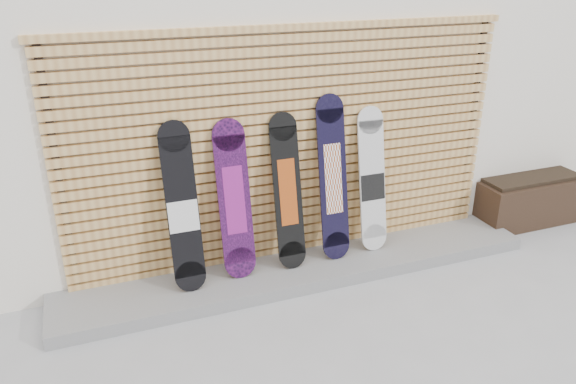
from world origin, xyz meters
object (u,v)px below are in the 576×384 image
at_px(planter_box, 527,199).
at_px(snowboard_3, 333,179).
at_px(snowboard_4, 372,181).
at_px(snowboard_1, 234,200).
at_px(snowboard_2, 288,192).
at_px(snowboard_0, 182,209).

relative_size(planter_box, snowboard_3, 0.79).
relative_size(snowboard_3, snowboard_4, 1.11).
distance_m(snowboard_1, snowboard_4, 1.39).
xyz_separation_m(snowboard_1, snowboard_2, (0.50, -0.01, 0.00)).
xyz_separation_m(planter_box, snowboard_2, (-2.94, -0.08, 0.56)).
bearing_deg(snowboard_1, planter_box, 1.15).
height_order(snowboard_1, snowboard_4, snowboard_1).
height_order(planter_box, snowboard_0, snowboard_0).
bearing_deg(planter_box, snowboard_4, -178.38).
height_order(snowboard_1, snowboard_3, snowboard_3).
xyz_separation_m(snowboard_1, snowboard_4, (1.39, 0.01, -0.02)).
distance_m(planter_box, snowboard_3, 2.56).
relative_size(snowboard_0, snowboard_4, 1.04).
xyz_separation_m(planter_box, snowboard_4, (-2.05, -0.06, 0.54)).
bearing_deg(snowboard_1, snowboard_2, -0.77).
distance_m(snowboard_1, snowboard_3, 0.96).
bearing_deg(snowboard_4, planter_box, 1.62).
bearing_deg(snowboard_4, snowboard_2, -178.87).
xyz_separation_m(planter_box, snowboard_0, (-3.91, -0.10, 0.56)).
distance_m(snowboard_0, snowboard_1, 0.47).
height_order(snowboard_3, snowboard_4, snowboard_3).
xyz_separation_m(snowboard_0, snowboard_3, (1.43, 0.03, 0.06)).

